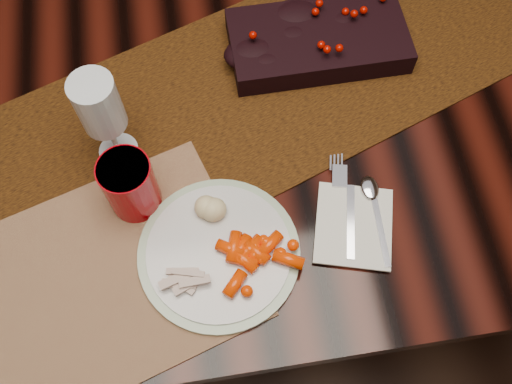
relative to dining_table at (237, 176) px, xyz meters
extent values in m
plane|color=black|center=(0.00, 0.00, -0.38)|extent=(5.00, 5.00, 0.00)
cube|color=black|center=(0.00, 0.00, 0.00)|extent=(1.80, 1.00, 0.75)
cube|color=black|center=(-0.05, -0.06, 0.38)|extent=(1.90, 1.02, 0.00)
cube|color=olive|center=(-0.25, -0.33, 0.38)|extent=(0.53, 0.45, 0.00)
cylinder|color=silver|center=(-0.06, -0.32, 0.39)|extent=(0.30, 0.30, 0.01)
cube|color=silver|center=(0.16, -0.31, 0.38)|extent=(0.15, 0.17, 0.00)
cylinder|color=#A00007|center=(-0.18, -0.21, 0.43)|extent=(0.10, 0.10, 0.11)
camera|label=1|loc=(-0.05, -0.61, 1.22)|focal=40.00mm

